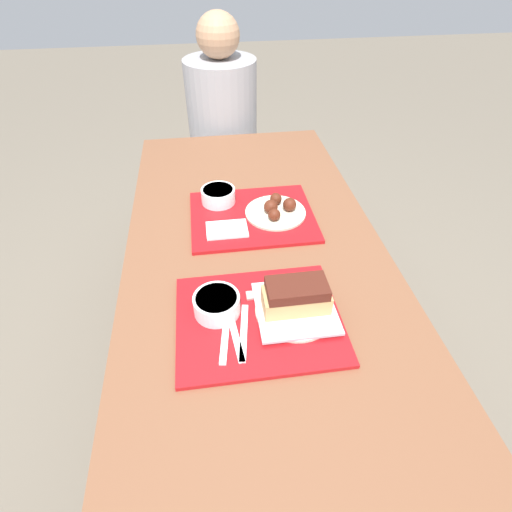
{
  "coord_description": "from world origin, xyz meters",
  "views": [
    {
      "loc": [
        -0.13,
        -0.85,
        1.52
      ],
      "look_at": [
        -0.01,
        -0.0,
        0.79
      ],
      "focal_mm": 28.0,
      "sensor_mm": 36.0,
      "label": 1
    }
  ],
  "objects_px": {
    "bowl_coleslaw_far": "(218,195)",
    "tray_far": "(252,216)",
    "wings_plate_far": "(277,209)",
    "brisket_sandwich_plate": "(296,301)",
    "bowl_coleslaw_near": "(217,304)",
    "tray_near": "(259,319)",
    "person_seated_across": "(222,109)"
  },
  "relations": [
    {
      "from": "bowl_coleslaw_far",
      "to": "tray_far",
      "type": "bearing_deg",
      "value": -42.25
    },
    {
      "from": "wings_plate_far",
      "to": "bowl_coleslaw_far",
      "type": "bearing_deg",
      "value": 152.26
    },
    {
      "from": "brisket_sandwich_plate",
      "to": "bowl_coleslaw_far",
      "type": "height_order",
      "value": "brisket_sandwich_plate"
    },
    {
      "from": "bowl_coleslaw_near",
      "to": "brisket_sandwich_plate",
      "type": "bearing_deg",
      "value": -7.97
    },
    {
      "from": "brisket_sandwich_plate",
      "to": "wings_plate_far",
      "type": "relative_size",
      "value": 1.0
    },
    {
      "from": "tray_near",
      "to": "person_seated_across",
      "type": "bearing_deg",
      "value": 89.56
    },
    {
      "from": "tray_near",
      "to": "tray_far",
      "type": "bearing_deg",
      "value": 84.45
    },
    {
      "from": "tray_far",
      "to": "wings_plate_far",
      "type": "xyz_separation_m",
      "value": [
        0.08,
        -0.0,
        0.02
      ]
    },
    {
      "from": "bowl_coleslaw_near",
      "to": "person_seated_across",
      "type": "relative_size",
      "value": 0.16
    },
    {
      "from": "bowl_coleslaw_near",
      "to": "brisket_sandwich_plate",
      "type": "relative_size",
      "value": 0.58
    },
    {
      "from": "tray_near",
      "to": "person_seated_across",
      "type": "distance_m",
      "value": 1.33
    },
    {
      "from": "tray_near",
      "to": "bowl_coleslaw_far",
      "type": "xyz_separation_m",
      "value": [
        -0.06,
        0.54,
        0.03
      ]
    },
    {
      "from": "brisket_sandwich_plate",
      "to": "bowl_coleslaw_far",
      "type": "relative_size",
      "value": 1.72
    },
    {
      "from": "tray_near",
      "to": "person_seated_across",
      "type": "relative_size",
      "value": 0.55
    },
    {
      "from": "tray_near",
      "to": "wings_plate_far",
      "type": "height_order",
      "value": "wings_plate_far"
    },
    {
      "from": "brisket_sandwich_plate",
      "to": "person_seated_across",
      "type": "bearing_deg",
      "value": 93.61
    },
    {
      "from": "bowl_coleslaw_far",
      "to": "wings_plate_far",
      "type": "distance_m",
      "value": 0.21
    },
    {
      "from": "bowl_coleslaw_far",
      "to": "person_seated_across",
      "type": "distance_m",
      "value": 0.79
    },
    {
      "from": "tray_far",
      "to": "bowl_coleslaw_far",
      "type": "bearing_deg",
      "value": 137.75
    },
    {
      "from": "tray_near",
      "to": "bowl_coleslaw_near",
      "type": "bearing_deg",
      "value": 160.14
    },
    {
      "from": "tray_far",
      "to": "person_seated_across",
      "type": "distance_m",
      "value": 0.89
    },
    {
      "from": "tray_near",
      "to": "wings_plate_far",
      "type": "distance_m",
      "value": 0.46
    },
    {
      "from": "bowl_coleslaw_near",
      "to": "person_seated_across",
      "type": "distance_m",
      "value": 1.3
    },
    {
      "from": "tray_far",
      "to": "bowl_coleslaw_near",
      "type": "height_order",
      "value": "bowl_coleslaw_near"
    },
    {
      "from": "bowl_coleslaw_near",
      "to": "bowl_coleslaw_far",
      "type": "xyz_separation_m",
      "value": [
        0.04,
        0.5,
        0.0
      ]
    },
    {
      "from": "person_seated_across",
      "to": "wings_plate_far",
      "type": "bearing_deg",
      "value": -82.7
    },
    {
      "from": "tray_far",
      "to": "brisket_sandwich_plate",
      "type": "height_order",
      "value": "brisket_sandwich_plate"
    },
    {
      "from": "wings_plate_far",
      "to": "person_seated_across",
      "type": "xyz_separation_m",
      "value": [
        -0.11,
        0.89,
        0.01
      ]
    },
    {
      "from": "tray_near",
      "to": "bowl_coleslaw_near",
      "type": "xyz_separation_m",
      "value": [
        -0.1,
        0.04,
        0.03
      ]
    },
    {
      "from": "wings_plate_far",
      "to": "bowl_coleslaw_near",
      "type": "bearing_deg",
      "value": -119.03
    },
    {
      "from": "tray_near",
      "to": "bowl_coleslaw_far",
      "type": "height_order",
      "value": "bowl_coleslaw_far"
    },
    {
      "from": "bowl_coleslaw_near",
      "to": "wings_plate_far",
      "type": "height_order",
      "value": "wings_plate_far"
    }
  ]
}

